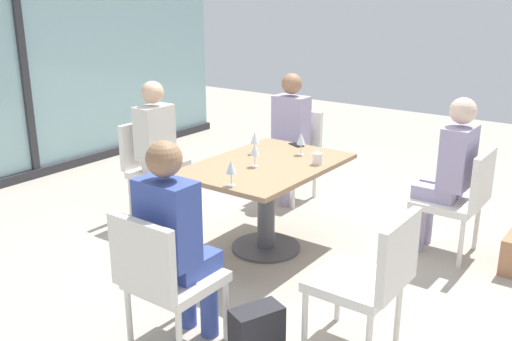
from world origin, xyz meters
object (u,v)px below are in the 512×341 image
chair_front_left (371,275)px  dining_table_main (266,185)px  coffee_cup (317,159)px  chair_front_right (460,196)px  wine_glass_1 (255,138)px  wine_glass_2 (255,150)px  chair_near_window (153,164)px  cell_phone_on_table (296,145)px  person_near_window (160,144)px  handbag_0 (257,330)px  person_far_right (288,131)px  chair_far_right (293,149)px  person_front_right (449,168)px  wine_glass_3 (301,139)px  person_side_end (176,235)px  chair_side_end (164,275)px  wine_glass_0 (231,168)px

chair_front_left → dining_table_main: bearing=58.0°
chair_front_left → coffee_cup: 1.40m
chair_front_right → wine_glass_1: (-0.64, 1.50, 0.37)m
wine_glass_2 → coffee_cup: (0.33, -0.35, -0.09)m
chair_near_window → cell_phone_on_table: 1.34m
wine_glass_2 → coffee_cup: wine_glass_2 is taller
person_near_window → handbag_0: bearing=-121.2°
person_far_right → wine_glass_1: 0.97m
chair_far_right → handbag_0: bearing=-151.8°
person_front_right → wine_glass_1: 1.54m
chair_front_left → chair_far_right: bearing=41.9°
person_far_right → cell_phone_on_table: size_ratio=8.75×
dining_table_main → wine_glass_1: wine_glass_1 is taller
wine_glass_2 → handbag_0: bearing=-143.2°
person_near_window → wine_glass_2: bearing=-96.4°
chair_front_left → person_front_right: 1.61m
wine_glass_2 → wine_glass_3: same height
chair_front_right → wine_glass_1: bearing=113.0°
chair_front_right → person_front_right: size_ratio=0.69×
coffee_cup → chair_front_left: bearing=-136.9°
person_far_right → person_side_end: bearing=-161.0°
chair_near_window → chair_far_right: same height
chair_side_end → person_far_right: person_far_right is taller
wine_glass_0 → coffee_cup: wine_glass_0 is taller
person_side_end → person_near_window: size_ratio=1.00×
coffee_cup → chair_front_right: bearing=-57.8°
chair_side_end → chair_far_right: 2.79m
chair_side_end → chair_far_right: same height
chair_far_right → handbag_0: size_ratio=2.90×
person_near_window → coffee_cup: 1.52m
wine_glass_2 → person_far_right: bearing=22.0°
chair_side_end → coffee_cup: chair_side_end is taller
wine_glass_3 → handbag_0: 1.81m
person_side_end → person_near_window: same height
wine_glass_2 → wine_glass_3: size_ratio=1.00×
chair_far_right → person_front_right: bearing=-103.1°
chair_side_end → person_front_right: person_front_right is taller
person_far_right → coffee_cup: (-0.87, -0.84, 0.08)m
chair_front_right → handbag_0: 2.06m
chair_far_right → coffee_cup: 1.32m
wine_glass_1 → wine_glass_3: same height
cell_phone_on_table → person_near_window: bearing=142.4°
chair_far_right → cell_phone_on_table: (-0.60, -0.41, 0.24)m
chair_far_right → person_near_window: size_ratio=0.69×
chair_side_end → wine_glass_0: size_ratio=4.70×
chair_near_window → wine_glass_0: wine_glass_0 is taller
dining_table_main → cell_phone_on_table: cell_phone_on_table is taller
cell_phone_on_table → coffee_cup: bearing=-107.9°
chair_near_window → wine_glass_1: 1.12m
wine_glass_0 → wine_glass_3: 0.94m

